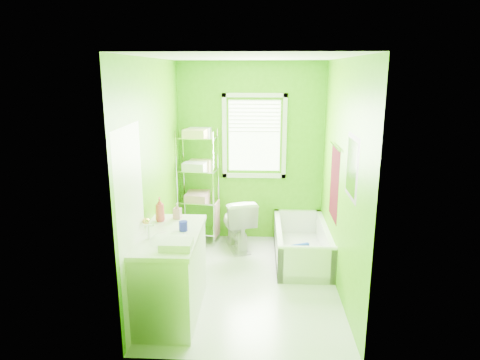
{
  "coord_description": "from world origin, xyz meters",
  "views": [
    {
      "loc": [
        0.14,
        -4.67,
        2.47
      ],
      "look_at": [
        -0.1,
        0.25,
        1.2
      ],
      "focal_mm": 32.0,
      "sensor_mm": 36.0,
      "label": 1
    }
  ],
  "objects_px": {
    "toilet": "(237,223)",
    "wire_shelf_unit": "(199,174)",
    "bathtub": "(301,249)",
    "vanity": "(171,271)"
  },
  "relations": [
    {
      "from": "bathtub",
      "to": "vanity",
      "type": "relative_size",
      "value": 1.26
    },
    {
      "from": "vanity",
      "to": "bathtub",
      "type": "bearing_deg",
      "value": 43.01
    },
    {
      "from": "toilet",
      "to": "vanity",
      "type": "bearing_deg",
      "value": 54.02
    },
    {
      "from": "bathtub",
      "to": "vanity",
      "type": "height_order",
      "value": "vanity"
    },
    {
      "from": "vanity",
      "to": "wire_shelf_unit",
      "type": "distance_m",
      "value": 2.04
    },
    {
      "from": "toilet",
      "to": "vanity",
      "type": "relative_size",
      "value": 0.64
    },
    {
      "from": "toilet",
      "to": "wire_shelf_unit",
      "type": "height_order",
      "value": "wire_shelf_unit"
    },
    {
      "from": "vanity",
      "to": "wire_shelf_unit",
      "type": "bearing_deg",
      "value": 89.35
    },
    {
      "from": "wire_shelf_unit",
      "to": "toilet",
      "type": "bearing_deg",
      "value": -22.98
    },
    {
      "from": "bathtub",
      "to": "toilet",
      "type": "xyz_separation_m",
      "value": [
        -0.88,
        0.35,
        0.22
      ]
    }
  ]
}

